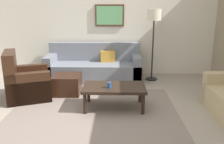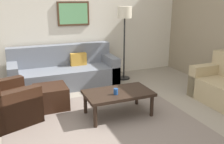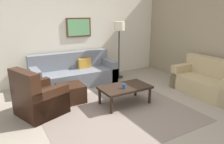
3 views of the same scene
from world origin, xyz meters
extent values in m
plane|color=gray|center=(0.00, 0.00, 0.00)|extent=(8.00, 8.00, 0.00)
cube|color=silver|center=(0.00, 2.60, 1.40)|extent=(6.00, 0.12, 2.80)
cube|color=slate|center=(0.00, 0.00, 0.00)|extent=(2.90, 2.51, 0.01)
cube|color=slate|center=(-0.17, 2.00, 0.21)|extent=(2.30, 0.90, 0.42)
cube|color=slate|center=(-0.17, 2.33, 0.44)|extent=(2.30, 0.24, 0.88)
cube|color=slate|center=(-1.22, 2.00, 0.31)|extent=(0.20, 0.90, 0.62)
cube|color=slate|center=(0.88, 2.00, 0.31)|extent=(0.20, 0.90, 0.62)
cube|color=gold|center=(0.18, 2.11, 0.56)|extent=(0.36, 0.12, 0.28)
cube|color=black|center=(-1.34, 0.72, 0.22)|extent=(1.03, 1.03, 0.44)
cube|color=black|center=(-1.62, 0.61, 0.47)|extent=(0.47, 0.82, 0.95)
cube|color=black|center=(-1.23, 0.42, 0.30)|extent=(0.81, 0.43, 0.60)
cube|color=black|center=(-1.45, 1.02, 0.30)|extent=(0.81, 0.43, 0.60)
cube|color=black|center=(-0.64, 0.98, 0.20)|extent=(0.56, 0.56, 0.40)
cylinder|color=black|center=(-0.14, 0.00, 0.18)|extent=(0.06, 0.06, 0.36)
cylinder|color=black|center=(0.84, 0.00, 0.18)|extent=(0.06, 0.06, 0.36)
cylinder|color=black|center=(-0.14, 0.52, 0.18)|extent=(0.06, 0.06, 0.36)
cylinder|color=black|center=(0.84, 0.52, 0.18)|extent=(0.06, 0.06, 0.36)
cube|color=black|center=(0.35, 0.26, 0.39)|extent=(1.10, 0.64, 0.05)
cylinder|color=#1E478C|center=(0.27, 0.17, 0.46)|extent=(0.07, 0.07, 0.10)
cylinder|color=black|center=(1.27, 1.99, 0.01)|extent=(0.28, 0.28, 0.03)
cylinder|color=#262626|center=(1.27, 1.99, 0.72)|extent=(0.04, 0.04, 1.45)
cylinder|color=beige|center=(1.27, 1.99, 1.58)|extent=(0.32, 0.32, 0.26)
cube|color=#472D1C|center=(0.21, 2.52, 1.54)|extent=(0.74, 0.04, 0.54)
cube|color=#65A96D|center=(0.21, 2.50, 1.54)|extent=(0.66, 0.01, 0.46)
camera|label=1|loc=(0.39, -3.74, 1.78)|focal=38.34mm
camera|label=2|loc=(-1.18, -3.19, 1.88)|focal=39.55mm
camera|label=3|loc=(-2.02, -3.29, 1.96)|focal=33.31mm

